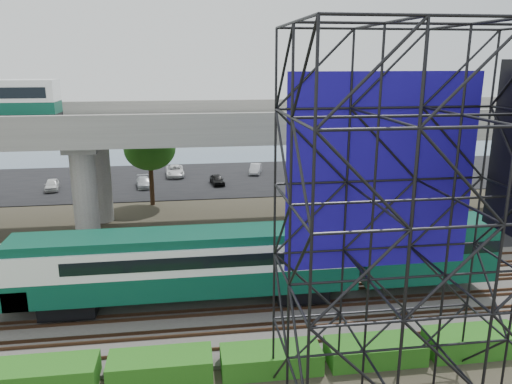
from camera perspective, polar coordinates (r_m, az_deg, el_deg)
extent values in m
plane|color=#474233|center=(27.98, -1.91, -14.79)|extent=(140.00, 140.00, 0.00)
cube|color=slate|center=(29.68, -2.34, -12.72)|extent=(90.00, 12.00, 0.20)
cube|color=black|center=(37.42, -3.66, -6.79)|extent=(90.00, 5.00, 0.08)
cube|color=black|center=(59.85, -5.43, 1.50)|extent=(90.00, 18.00, 0.08)
cube|color=#495B78|center=(81.40, -6.18, 5.04)|extent=(140.00, 40.00, 0.03)
cube|color=#472D1E|center=(25.52, -1.23, -17.25)|extent=(90.00, 0.08, 0.16)
cube|color=#472D1E|center=(26.74, -1.61, -15.62)|extent=(90.00, 0.08, 0.16)
cube|color=#472D1E|center=(27.22, -1.75, -15.02)|extent=(90.00, 0.08, 0.16)
cube|color=#472D1E|center=(28.47, -2.08, -13.59)|extent=(90.00, 0.08, 0.16)
cube|color=#472D1E|center=(28.96, -2.20, -13.06)|extent=(90.00, 0.08, 0.16)
cube|color=#472D1E|center=(30.24, -2.48, -11.79)|extent=(90.00, 0.08, 0.16)
cube|color=#472D1E|center=(30.74, -2.59, -11.33)|extent=(90.00, 0.08, 0.16)
cube|color=#472D1E|center=(32.03, -2.84, -10.19)|extent=(90.00, 0.08, 0.16)
cube|color=#472D1E|center=(32.54, -2.93, -9.78)|extent=(90.00, 0.08, 0.16)
cube|color=#472D1E|center=(33.85, -3.16, -8.77)|extent=(90.00, 0.08, 0.16)
cube|color=black|center=(30.00, -20.47, -11.89)|extent=(3.00, 2.20, 0.90)
cube|color=black|center=(29.93, 5.08, -11.00)|extent=(3.00, 2.20, 0.90)
cube|color=#094432|center=(28.76, -7.77, -9.68)|extent=(19.00, 3.00, 1.40)
cube|color=white|center=(28.19, -7.87, -7.00)|extent=(19.00, 3.00, 1.50)
cube|color=#094432|center=(27.83, -7.95, -5.09)|extent=(19.00, 2.60, 0.50)
cube|color=black|center=(28.18, -5.83, -6.83)|extent=(15.00, 3.06, 0.70)
ellipsoid|color=white|center=(30.00, -26.48, -8.26)|extent=(3.60, 3.00, 3.20)
cube|color=#094432|center=(30.40, -26.25, -10.08)|extent=(2.60, 3.00, 1.10)
cube|color=#094432|center=(31.55, 18.65, -6.12)|extent=(8.00, 3.00, 3.40)
cube|color=#9E9B93|center=(40.60, -4.47, 7.43)|extent=(80.00, 12.00, 1.20)
cube|color=#9E9B93|center=(34.76, -3.89, 8.09)|extent=(80.00, 0.50, 1.10)
cube|color=#9E9B93|center=(46.18, -4.97, 9.76)|extent=(80.00, 0.50, 1.10)
cylinder|color=#9E9B93|center=(38.71, -18.92, -0.67)|extent=(1.80, 1.80, 8.00)
cylinder|color=#9E9B93|center=(45.40, -17.35, 1.69)|extent=(1.80, 1.80, 8.00)
cube|color=#9E9B93|center=(41.33, -18.48, 5.58)|extent=(2.40, 9.00, 0.60)
cylinder|color=#9E9B93|center=(39.99, 10.45, 0.39)|extent=(1.80, 1.80, 8.00)
cylinder|color=#9E9B93|center=(46.49, 7.76, 2.54)|extent=(1.80, 1.80, 8.00)
cube|color=#9E9B93|center=(42.53, 9.21, 6.40)|extent=(2.40, 9.00, 0.60)
cylinder|color=#9E9B93|center=(54.18, 26.44, 2.86)|extent=(1.80, 1.80, 8.00)
cube|color=#1A0E9A|center=(21.31, 14.18, 2.09)|extent=(8.10, 0.08, 8.25)
cube|color=#1E6016|center=(24.77, -23.14, -18.81)|extent=(4.60, 1.80, 1.20)
cube|color=#1E6016|center=(23.96, -10.85, -19.07)|extent=(4.60, 1.80, 1.15)
cube|color=#1E6016|center=(24.20, 1.72, -18.57)|extent=(4.60, 1.80, 1.03)
cube|color=#1E6016|center=(25.42, 13.44, -17.25)|extent=(4.60, 1.80, 1.01)
cube|color=#1E6016|center=(27.47, 23.58, -15.42)|extent=(4.60, 1.80, 1.12)
cylinder|color=#382314|center=(41.82, 15.56, -1.55)|extent=(0.44, 0.44, 4.80)
ellipsoid|color=#1E6016|center=(41.06, 15.87, 2.74)|extent=(4.94, 4.94, 4.18)
cylinder|color=#382314|center=(49.65, -11.86, 1.25)|extent=(0.44, 0.44, 4.80)
ellipsoid|color=#1E6016|center=(49.01, -12.06, 4.89)|extent=(4.94, 4.94, 4.18)
imported|color=silver|center=(58.59, -22.29, 0.78)|extent=(1.93, 3.63, 1.18)
imported|color=#A0A3A7|center=(62.49, -17.47, 2.02)|extent=(1.94, 3.62, 1.13)
imported|color=#B5B7BD|center=(56.95, -12.71, 1.11)|extent=(2.02, 3.90, 1.08)
imported|color=white|center=(61.62, -9.25, 2.40)|extent=(2.33, 4.62, 1.25)
imported|color=black|center=(56.84, -4.47, 1.42)|extent=(1.77, 3.42, 1.11)
imported|color=#B3B4BB|center=(62.18, -0.06, 2.67)|extent=(2.09, 3.77, 1.18)
imported|color=silver|center=(59.01, 8.12, 1.82)|extent=(2.47, 4.11, 1.11)
imported|color=#9FA2A6|center=(64.94, 10.61, 2.98)|extent=(2.42, 4.67, 1.26)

